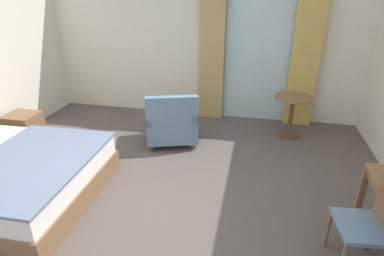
# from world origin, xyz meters

# --- Properties ---
(ground) EXTENTS (6.37, 6.50, 0.10)m
(ground) POSITION_xyz_m (0.00, 0.00, -0.05)
(ground) COLOR #564C47
(wall_back) EXTENTS (5.97, 0.12, 2.60)m
(wall_back) POSITION_xyz_m (0.00, 2.99, 1.30)
(wall_back) COLOR silver
(wall_back) RESTS_ON ground
(balcony_glass_door) EXTENTS (1.16, 0.02, 2.29)m
(balcony_glass_door) POSITION_xyz_m (1.02, 2.91, 1.15)
(balcony_glass_door) COLOR silver
(balcony_glass_door) RESTS_ON ground
(curtain_panel_left) EXTENTS (0.44, 0.10, 2.30)m
(curtain_panel_left) POSITION_xyz_m (0.22, 2.81, 1.15)
(curtain_panel_left) COLOR tan
(curtain_panel_left) RESTS_ON ground
(curtain_panel_right) EXTENTS (0.47, 0.10, 2.30)m
(curtain_panel_right) POSITION_xyz_m (1.82, 2.81, 1.15)
(curtain_panel_right) COLOR tan
(curtain_panel_right) RESTS_ON ground
(bed) EXTENTS (2.00, 1.83, 0.96)m
(bed) POSITION_xyz_m (-1.72, -0.22, 0.28)
(bed) COLOR brown
(bed) RESTS_ON ground
(nightstand) EXTENTS (0.48, 0.45, 0.47)m
(nightstand) POSITION_xyz_m (-2.53, 1.12, 0.24)
(nightstand) COLOR brown
(nightstand) RESTS_ON ground
(desk_chair) EXTENTS (0.45, 0.49, 0.88)m
(desk_chair) POSITION_xyz_m (2.11, -0.44, 0.50)
(desk_chair) COLOR slate
(desk_chair) RESTS_ON ground
(armchair_by_window) EXTENTS (0.95, 0.92, 0.87)m
(armchair_by_window) POSITION_xyz_m (-0.20, 1.56, 0.35)
(armchair_by_window) COLOR slate
(armchair_by_window) RESTS_ON ground
(round_cafe_table) EXTENTS (0.61, 0.61, 0.70)m
(round_cafe_table) POSITION_xyz_m (1.64, 2.22, 0.51)
(round_cafe_table) COLOR brown
(round_cafe_table) RESTS_ON ground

